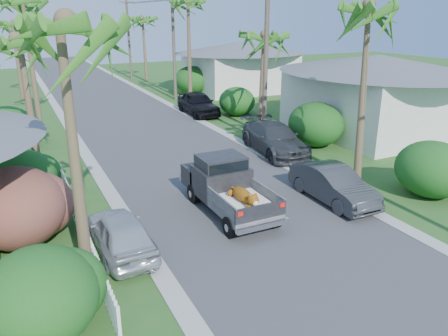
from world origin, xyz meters
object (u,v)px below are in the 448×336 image
palm_l_a (58,23)px  palm_l_b (19,40)px  utility_pole_d (129,38)px  utility_pole_b (266,62)px  parked_car_rm (274,139)px  palm_r_a (372,7)px  house_right_far (239,68)px  palm_l_c (22,0)px  palm_r_d (143,18)px  parked_car_rf (198,104)px  palm_l_d (12,23)px  parked_car_ln (120,233)px  parked_car_rn (333,185)px  pickup_truck (224,184)px  house_right_near (374,97)px  utility_pole_c (174,46)px  palm_r_c (188,1)px  palm_r_b (263,35)px

palm_l_a → palm_l_b: palm_l_a is taller
utility_pole_d → utility_pole_b: bearing=-90.0°
parked_car_rm → palm_l_a: 15.01m
palm_r_a → house_right_far: (6.70, 24.00, -5.30)m
palm_l_c → palm_r_d: (12.50, 18.00, -1.18)m
palm_r_d → parked_car_rf: bearing=-94.6°
palm_l_d → palm_r_a: 30.80m
parked_car_ln → parked_car_rn: bearing=179.8°
pickup_truck → utility_pole_b: utility_pole_b is taller
parked_car_rn → parked_car_rm: (1.40, 6.57, 0.08)m
parked_car_rn → house_right_near: bearing=39.9°
parked_car_rf → house_right_far: house_right_far is taller
parked_car_rn → utility_pole_c: 24.10m
house_right_near → house_right_far: size_ratio=1.00×
parked_car_rm → palm_l_c: palm_l_c is taller
parked_car_rn → palm_r_c: 23.08m
house_right_near → house_right_far: bearing=90.0°
pickup_truck → parked_car_ln: size_ratio=1.31×
palm_r_a → palm_r_d: palm_r_a is taller
palm_r_c → palm_r_a: bearing=-89.7°
pickup_truck → palm_r_a: palm_r_a is taller
palm_r_b → house_right_near: size_ratio=0.80×
palm_l_b → palm_r_a: (13.10, -6.00, 1.28)m
palm_r_c → utility_pole_b: palm_r_c is taller
palm_l_a → palm_l_c: 19.03m
parked_car_rm → parked_car_rf: parked_car_rf is taller
palm_l_c → utility_pole_b: palm_l_c is taller
utility_pole_b → utility_pole_c: size_ratio=1.00×
house_right_far → utility_pole_b: bearing=-113.5°
palm_r_c → utility_pole_c: palm_r_c is taller
palm_l_c → house_right_near: (19.00, -10.00, -5.69)m
palm_r_a → utility_pole_d: bearing=91.1°
palm_r_a → utility_pole_c: (-0.70, 22.00, -2.82)m
palm_l_c → utility_pole_b: bearing=-37.8°
parked_car_ln → palm_l_a: 6.47m
pickup_truck → palm_l_d: size_ratio=0.66×
pickup_truck → utility_pole_b: size_ratio=0.57×
palm_r_c → house_right_far: 9.90m
palm_l_d → palm_r_a: palm_r_a is taller
parked_car_ln → palm_l_d: bearing=-89.1°
parked_car_rm → utility_pole_d: size_ratio=0.60×
parked_car_rm → palm_l_d: palm_l_d is taller
utility_pole_c → utility_pole_d: bearing=90.0°
parked_car_rf → palm_r_b: bearing=-74.5°
pickup_truck → palm_r_c: (6.81, 20.42, 7.10)m
palm_l_c → palm_l_a: bearing=-90.6°
parked_car_rf → palm_l_c: bearing=178.9°
palm_r_d → utility_pole_d: (-0.90, 3.00, -2.14)m
pickup_truck → parked_car_ln: 4.67m
parked_car_rm → parked_car_ln: parked_car_rm is taller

